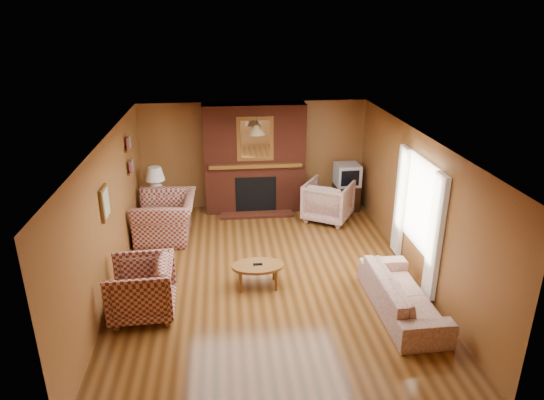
{
  "coord_description": "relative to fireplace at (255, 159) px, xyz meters",
  "views": [
    {
      "loc": [
        -0.67,
        -7.23,
        4.22
      ],
      "look_at": [
        0.14,
        0.6,
        1.14
      ],
      "focal_mm": 32.0,
      "sensor_mm": 36.0,
      "label": 1
    }
  ],
  "objects": [
    {
      "name": "fireplace",
      "position": [
        0.0,
        0.0,
        0.0
      ],
      "size": [
        2.2,
        0.82,
        2.4
      ],
      "color": "#5A2113",
      "rests_on": "floor"
    },
    {
      "name": "pendant_light",
      "position": [
        0.0,
        -0.68,
        0.82
      ],
      "size": [
        0.36,
        0.36,
        0.48
      ],
      "color": "black",
      "rests_on": "ceiling"
    },
    {
      "name": "window_right",
      "position": [
        2.45,
        -3.18,
        -0.06
      ],
      "size": [
        0.1,
        1.85,
        2.0
      ],
      "color": "beige",
      "rests_on": "wall_right"
    },
    {
      "name": "plaid_loveseat",
      "position": [
        -1.85,
        -1.27,
        -0.76
      ],
      "size": [
        1.16,
        1.32,
        0.85
      ],
      "primitive_type": "imported",
      "rotation": [
        0.0,
        0.0,
        -1.58
      ],
      "color": "maroon",
      "rests_on": "floor"
    },
    {
      "name": "wall_right",
      "position": [
        2.5,
        -2.98,
        0.02
      ],
      "size": [
        0.0,
        6.5,
        6.5
      ],
      "primitive_type": "plane",
      "rotation": [
        1.57,
        0.0,
        -1.57
      ],
      "color": "#935B2D",
      "rests_on": "floor"
    },
    {
      "name": "plaid_armchair",
      "position": [
        -1.95,
        -3.91,
        -0.75
      ],
      "size": [
        0.98,
        0.95,
        0.86
      ],
      "primitive_type": "imported",
      "rotation": [
        0.0,
        0.0,
        -1.54
      ],
      "color": "maroon",
      "rests_on": "floor"
    },
    {
      "name": "coffee_table",
      "position": [
        -0.19,
        -3.31,
        -0.84
      ],
      "size": [
        0.85,
        0.53,
        0.41
      ],
      "color": "brown",
      "rests_on": "floor"
    },
    {
      "name": "floral_sofa",
      "position": [
        1.9,
        -4.25,
        -0.89
      ],
      "size": [
        0.81,
        1.99,
        0.58
      ],
      "primitive_type": "imported",
      "rotation": [
        0.0,
        0.0,
        1.59
      ],
      "color": "beige",
      "rests_on": "floor"
    },
    {
      "name": "wall_left",
      "position": [
        -2.5,
        -2.98,
        0.02
      ],
      "size": [
        0.0,
        6.5,
        6.5
      ],
      "primitive_type": "plane",
      "rotation": [
        1.57,
        0.0,
        1.57
      ],
      "color": "#935B2D",
      "rests_on": "floor"
    },
    {
      "name": "bookshelf",
      "position": [
        -2.44,
        -1.08,
        0.48
      ],
      "size": [
        0.09,
        0.55,
        0.71
      ],
      "color": "brown",
      "rests_on": "wall_left"
    },
    {
      "name": "wall_front",
      "position": [
        0.0,
        -6.23,
        0.02
      ],
      "size": [
        6.5,
        0.0,
        6.5
      ],
      "primitive_type": "plane",
      "rotation": [
        -1.57,
        0.0,
        0.0
      ],
      "color": "#935B2D",
      "rests_on": "floor"
    },
    {
      "name": "tv_stand",
      "position": [
        2.05,
        -0.18,
        -0.89
      ],
      "size": [
        0.56,
        0.52,
        0.58
      ],
      "primitive_type": "cube",
      "rotation": [
        0.0,
        0.0,
        0.07
      ],
      "color": "black",
      "rests_on": "floor"
    },
    {
      "name": "crt_tv",
      "position": [
        2.05,
        -0.19,
        -0.36
      ],
      "size": [
        0.55,
        0.54,
        0.48
      ],
      "color": "#AEB1B7",
      "rests_on": "tv_stand"
    },
    {
      "name": "ceiling",
      "position": [
        0.0,
        -2.98,
        1.22
      ],
      "size": [
        6.5,
        6.5,
        0.0
      ],
      "primitive_type": "plane",
      "rotation": [
        3.14,
        0.0,
        0.0
      ],
      "color": "silver",
      "rests_on": "wall_back"
    },
    {
      "name": "botanical_print",
      "position": [
        -2.47,
        -3.28,
        0.37
      ],
      "size": [
        0.05,
        0.4,
        0.5
      ],
      "color": "brown",
      "rests_on": "wall_left"
    },
    {
      "name": "table_lamp",
      "position": [
        -2.1,
        -0.53,
        -0.23
      ],
      "size": [
        0.4,
        0.4,
        0.65
      ],
      "color": "silver",
      "rests_on": "side_table"
    },
    {
      "name": "wall_back",
      "position": [
        0.0,
        0.27,
        0.02
      ],
      "size": [
        6.5,
        0.0,
        6.5
      ],
      "primitive_type": "plane",
      "rotation": [
        1.57,
        0.0,
        0.0
      ],
      "color": "#935B2D",
      "rests_on": "floor"
    },
    {
      "name": "floral_armchair",
      "position": [
        1.52,
        -0.74,
        -0.75
      ],
      "size": [
        1.28,
        1.29,
        0.86
      ],
      "primitive_type": "imported",
      "rotation": [
        0.0,
        0.0,
        2.6
      ],
      "color": "beige",
      "rests_on": "floor"
    },
    {
      "name": "floor",
      "position": [
        0.0,
        -2.98,
        -1.18
      ],
      "size": [
        6.5,
        6.5,
        0.0
      ],
      "primitive_type": "plane",
      "color": "#49290F",
      "rests_on": "ground"
    },
    {
      "name": "side_table",
      "position": [
        -2.1,
        -0.53,
        -0.89
      ],
      "size": [
        0.47,
        0.47,
        0.58
      ],
      "primitive_type": "cube",
      "rotation": [
        0.0,
        0.0,
        -0.08
      ],
      "color": "brown",
      "rests_on": "floor"
    }
  ]
}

